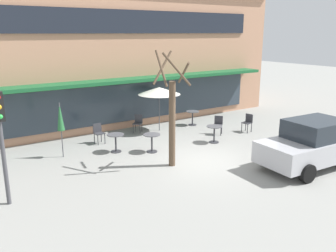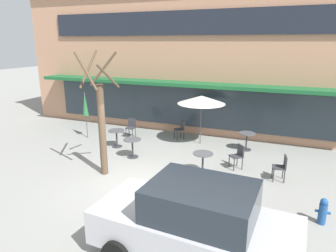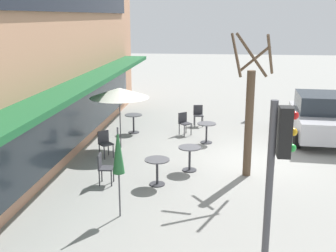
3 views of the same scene
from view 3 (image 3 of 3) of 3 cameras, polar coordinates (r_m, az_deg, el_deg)
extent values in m
plane|color=gray|center=(14.24, 11.40, -4.61)|extent=(80.00, 80.00, 0.00)
cube|color=#19592D|center=(14.20, -10.65, 5.99)|extent=(16.33, 1.10, 0.16)
cube|color=#2D3842|center=(14.57, -12.27, 1.31)|extent=(15.37, 0.10, 1.90)
cylinder|color=#333338|center=(12.05, -1.46, -7.87)|extent=(0.44, 0.44, 0.03)
cylinder|color=#333338|center=(11.91, -1.47, -6.25)|extent=(0.07, 0.07, 0.70)
cylinder|color=#4C4C51|center=(11.79, -1.49, -4.59)|extent=(0.70, 0.70, 0.03)
cylinder|color=#333338|center=(13.12, 2.92, -5.96)|extent=(0.44, 0.44, 0.03)
cylinder|color=#333338|center=(12.99, 2.94, -4.46)|extent=(0.07, 0.07, 0.70)
cylinder|color=#4C4C51|center=(12.88, 2.96, -2.92)|extent=(0.70, 0.70, 0.03)
cylinder|color=#333338|center=(15.94, 5.20, -2.22)|extent=(0.44, 0.44, 0.03)
cylinder|color=#333338|center=(15.84, 5.23, -0.96)|extent=(0.07, 0.07, 0.70)
cylinder|color=#4C4C51|center=(15.75, 5.26, 0.32)|extent=(0.70, 0.70, 0.03)
cylinder|color=#333338|center=(17.30, -4.66, -0.86)|extent=(0.44, 0.44, 0.03)
cylinder|color=#333338|center=(17.21, -4.68, 0.32)|extent=(0.07, 0.07, 0.70)
cylinder|color=#4C4C51|center=(17.12, -4.71, 1.50)|extent=(0.70, 0.70, 0.03)
cylinder|color=#4C4C51|center=(9.91, -6.67, -6.32)|extent=(0.04, 0.04, 2.20)
cone|color=#286B38|center=(9.73, -6.77, -3.30)|extent=(0.28, 0.28, 1.10)
cylinder|color=#4C4C51|center=(15.10, -6.51, 1.05)|extent=(0.04, 0.04, 2.20)
cone|color=silver|center=(14.91, -6.61, 4.51)|extent=(2.10, 2.10, 0.35)
cylinder|color=#333338|center=(16.86, 3.15, -0.51)|extent=(0.04, 0.04, 0.45)
cylinder|color=#333338|center=(16.66, 2.22, -0.68)|extent=(0.04, 0.04, 0.45)
cylinder|color=#333338|center=(17.12, 2.45, -0.26)|extent=(0.04, 0.04, 0.45)
cylinder|color=#333338|center=(16.92, 1.53, -0.43)|extent=(0.04, 0.04, 0.45)
cube|color=#333338|center=(16.83, 2.35, 0.34)|extent=(0.56, 0.56, 0.04)
cube|color=#333338|center=(16.91, 1.99, 1.18)|extent=(0.29, 0.33, 0.40)
cylinder|color=#333338|center=(12.28, -7.40, -6.50)|extent=(0.04, 0.04, 0.45)
cylinder|color=#333338|center=(11.97, -7.68, -7.08)|extent=(0.04, 0.04, 0.45)
cylinder|color=#333338|center=(12.34, -8.96, -6.45)|extent=(0.04, 0.04, 0.45)
cylinder|color=#333338|center=(12.03, -9.28, -7.03)|extent=(0.04, 0.04, 0.45)
cube|color=#333338|center=(12.07, -8.37, -5.68)|extent=(0.43, 0.43, 0.04)
cube|color=#333338|center=(12.03, -9.26, -4.67)|extent=(0.40, 0.07, 0.40)
cylinder|color=#333338|center=(18.15, 4.73, 0.57)|extent=(0.04, 0.04, 0.45)
cylinder|color=#333338|center=(18.11, 3.66, 0.56)|extent=(0.04, 0.04, 0.45)
cylinder|color=#333338|center=(18.48, 4.59, 0.83)|extent=(0.04, 0.04, 0.45)
cylinder|color=#333338|center=(18.44, 3.54, 0.82)|extent=(0.04, 0.04, 0.45)
cube|color=#333338|center=(18.24, 4.14, 1.44)|extent=(0.46, 0.46, 0.04)
cube|color=#333338|center=(18.36, 4.09, 2.24)|extent=(0.11, 0.40, 0.40)
cylinder|color=#333338|center=(14.29, -7.43, -3.42)|extent=(0.04, 0.04, 0.45)
cylinder|color=#333338|center=(14.14, -8.63, -3.66)|extent=(0.04, 0.04, 0.45)
cylinder|color=#333338|center=(14.58, -8.09, -3.08)|extent=(0.04, 0.04, 0.45)
cylinder|color=#333338|center=(14.43, -9.27, -3.31)|extent=(0.04, 0.04, 0.45)
cube|color=#333338|center=(14.29, -8.39, -2.43)|extent=(0.57, 0.57, 0.04)
cube|color=#333338|center=(14.38, -8.77, -1.42)|extent=(0.30, 0.32, 0.40)
cube|color=#B7B7BC|center=(17.17, 19.66, 0.56)|extent=(4.30, 2.05, 0.76)
cube|color=#232B33|center=(17.16, 19.79, 3.01)|extent=(2.19, 1.72, 0.68)
cylinder|color=black|center=(15.88, 17.08, -1.75)|extent=(0.65, 0.26, 0.64)
cylinder|color=black|center=(18.67, 21.65, 0.26)|extent=(0.65, 0.26, 0.64)
cylinder|color=black|center=(18.38, 16.16, 0.52)|extent=(0.65, 0.26, 0.64)
cylinder|color=brown|center=(12.50, 10.89, 0.21)|extent=(0.24, 0.24, 3.14)
cylinder|color=brown|center=(12.60, 11.63, 8.87)|extent=(0.29, 0.91, 0.82)
cylinder|color=brown|center=(12.01, 9.23, 9.52)|extent=(0.98, 0.33, 1.16)
cylinder|color=brown|center=(11.73, 11.26, 9.42)|extent=(0.19, 0.92, 1.20)
cylinder|color=brown|center=(12.07, 13.66, 9.34)|extent=(1.02, 0.37, 1.17)
cylinder|color=#47474C|center=(7.11, 13.40, -10.13)|extent=(0.12, 0.12, 3.40)
cube|color=black|center=(6.73, 15.52, -0.81)|extent=(0.26, 0.20, 0.80)
sphere|color=red|center=(6.69, 16.78, 1.38)|extent=(0.13, 0.13, 0.13)
sphere|color=gold|center=(6.75, 16.61, -0.76)|extent=(0.13, 0.13, 0.13)
sphere|color=green|center=(6.82, 16.46, -2.87)|extent=(0.13, 0.13, 0.13)
cylinder|color=#1E4C8C|center=(19.44, 10.75, 1.46)|extent=(0.20, 0.20, 0.55)
sphere|color=#1E4C8C|center=(19.37, 10.80, 2.43)|extent=(0.19, 0.19, 0.19)
cylinder|color=#1E4C8C|center=(19.30, 10.78, 1.53)|extent=(0.10, 0.07, 0.07)
cylinder|color=#1E4C8C|center=(19.55, 10.73, 1.71)|extent=(0.10, 0.07, 0.07)
camera|label=1|loc=(12.30, 73.28, 5.14)|focal=38.00mm
camera|label=2|loc=(19.96, 34.58, 11.71)|focal=32.00mm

